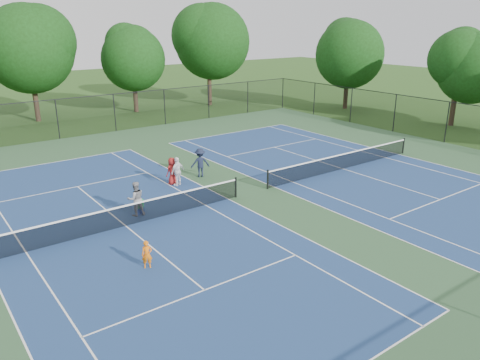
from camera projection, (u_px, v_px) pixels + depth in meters
ground at (252, 193)px, 24.37m from camera, size 140.00×140.00×0.00m
court_pad at (252, 193)px, 24.37m from camera, size 36.00×36.00×0.01m
tennis_court_left at (126, 224)px, 20.39m from camera, size 12.00×23.83×1.07m
tennis_court_right at (343, 167)px, 28.29m from camera, size 12.00×23.83×1.07m
perimeter_fence at (252, 164)px, 23.85m from camera, size 36.08×36.08×3.02m
tree_back_b at (28, 45)px, 39.76m from camera, size 7.60×7.60×10.03m
tree_back_c at (132, 55)px, 44.43m from camera, size 6.00×6.00×8.40m
tree_back_d at (209, 38)px, 47.75m from camera, size 7.80×7.80×10.37m
tree_side_e at (349, 50)px, 46.11m from camera, size 6.60×6.60×8.87m
tree_side_f at (460, 63)px, 38.49m from camera, size 5.80×5.80×8.12m
child_player at (147, 255)px, 16.84m from camera, size 0.45×0.38×1.06m
instructor at (136, 199)px, 21.32m from camera, size 0.87×0.72×1.63m
bystander_a at (178, 171)px, 25.26m from camera, size 1.01×0.67×1.59m
bystander_b at (200, 163)px, 26.67m from camera, size 1.23×0.95×1.67m
bystander_c at (172, 171)px, 25.49m from camera, size 0.81×0.61×1.50m
ball_crate at (140, 210)px, 21.76m from camera, size 0.38×0.31×0.29m
ball_hopper at (139, 203)px, 21.65m from camera, size 0.38×0.32×0.40m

